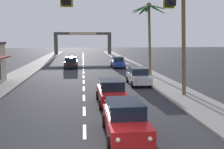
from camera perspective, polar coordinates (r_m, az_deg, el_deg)
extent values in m
cube|color=gray|center=(30.04, 8.75, -0.59)|extent=(3.20, 110.00, 0.14)
cube|color=gray|center=(30.03, -21.35, -1.07)|extent=(3.20, 110.00, 0.14)
cube|color=silver|center=(13.13, -6.08, -12.40)|extent=(0.16, 2.00, 0.01)
cube|color=silver|center=(16.56, -6.17, -8.01)|extent=(0.16, 2.00, 0.01)
cube|color=silver|center=(20.05, -6.22, -5.14)|extent=(0.16, 2.00, 0.01)
cube|color=silver|center=(23.58, -6.25, -3.12)|extent=(0.16, 2.00, 0.01)
cube|color=silver|center=(27.13, -6.28, -1.63)|extent=(0.16, 2.00, 0.01)
cube|color=silver|center=(30.69, -6.30, -0.48)|extent=(0.16, 2.00, 0.01)
cube|color=silver|center=(34.26, -6.32, 0.42)|extent=(0.16, 2.00, 0.01)
cube|color=silver|center=(37.84, -6.33, 1.16)|extent=(0.16, 2.00, 0.01)
cube|color=silver|center=(41.43, -6.34, 1.77)|extent=(0.16, 2.00, 0.01)
cube|color=silver|center=(45.01, -6.35, 2.28)|extent=(0.16, 2.00, 0.01)
cube|color=silver|center=(48.61, -6.36, 2.72)|extent=(0.16, 2.00, 0.01)
cube|color=silver|center=(52.20, -6.37, 3.09)|extent=(0.16, 2.00, 0.01)
cube|color=silver|center=(55.80, -6.37, 3.42)|extent=(0.16, 2.00, 0.01)
cube|color=silver|center=(59.39, -6.38, 3.71)|extent=(0.16, 2.00, 0.01)
cube|color=silver|center=(62.99, -6.38, 3.96)|extent=(0.16, 2.00, 0.01)
cube|color=silver|center=(66.59, -6.39, 4.19)|extent=(0.16, 2.00, 0.01)
cube|color=silver|center=(70.19, -6.39, 4.39)|extent=(0.16, 2.00, 0.01)
cube|color=silver|center=(73.79, -6.39, 4.58)|extent=(0.16, 2.00, 0.01)
cube|color=silver|center=(77.39, -6.40, 4.74)|extent=(0.16, 2.00, 0.01)
sphere|color=black|center=(9.25, 13.08, 15.61)|extent=(0.17, 0.17, 0.17)
cube|color=red|center=(12.20, 2.96, -10.63)|extent=(1.79, 4.31, 0.72)
cube|color=black|center=(12.14, 2.87, -7.36)|extent=(1.61, 2.21, 0.64)
cylinder|color=black|center=(11.20, 8.62, -14.46)|extent=(0.22, 0.64, 0.64)
cylinder|color=black|center=(10.91, -0.49, -14.98)|extent=(0.22, 0.64, 0.64)
cylinder|color=black|center=(13.79, 5.61, -9.99)|extent=(0.22, 0.64, 0.64)
cylinder|color=black|center=(13.56, -1.67, -10.27)|extent=(0.22, 0.64, 0.64)
sphere|color=#F9EFC6|center=(10.30, 8.41, -13.87)|extent=(0.18, 0.18, 0.18)
sphere|color=#F9EFC6|center=(10.08, 1.35, -14.30)|extent=(0.18, 0.18, 0.18)
cube|color=red|center=(14.31, 4.23, -7.36)|extent=(0.24, 0.06, 0.20)
cube|color=red|center=(14.14, -1.08, -7.53)|extent=(0.24, 0.06, 0.20)
cube|color=red|center=(18.04, -0.14, -4.39)|extent=(1.82, 4.33, 0.72)
cube|color=black|center=(18.05, -0.20, -2.18)|extent=(1.63, 2.22, 0.64)
cylinder|color=black|center=(16.89, 3.39, -6.54)|extent=(0.23, 0.64, 0.64)
cylinder|color=black|center=(16.67, -2.49, -6.74)|extent=(0.23, 0.64, 0.64)
cylinder|color=black|center=(19.61, 1.86, -4.45)|extent=(0.23, 0.64, 0.64)
cylinder|color=black|center=(19.42, -3.19, -4.59)|extent=(0.23, 0.64, 0.64)
sphere|color=#F9EFC6|center=(16.02, 3.04, -5.73)|extent=(0.18, 0.18, 0.18)
sphere|color=#F9EFC6|center=(15.86, -1.40, -5.87)|extent=(0.18, 0.18, 0.18)
cube|color=red|center=(20.20, 0.96, -2.74)|extent=(0.24, 0.06, 0.20)
cube|color=red|center=(20.06, -2.78, -2.83)|extent=(0.24, 0.06, 0.20)
cube|color=black|center=(39.41, -9.05, 2.38)|extent=(1.79, 4.31, 0.72)
cube|color=black|center=(39.20, -9.08, 3.34)|extent=(1.62, 2.21, 0.64)
cylinder|color=black|center=(40.91, -10.14, 2.05)|extent=(0.22, 0.64, 0.64)
cylinder|color=black|center=(40.82, -7.73, 2.09)|extent=(0.22, 0.64, 0.64)
cylinder|color=black|center=(38.10, -10.44, 1.60)|extent=(0.22, 0.64, 0.64)
cylinder|color=black|center=(38.00, -7.85, 1.64)|extent=(0.22, 0.64, 0.64)
sphere|color=#B2B2AD|center=(41.59, -9.75, 2.77)|extent=(0.18, 0.18, 0.18)
sphere|color=#B2B2AD|center=(41.53, -8.04, 2.80)|extent=(0.18, 0.18, 0.18)
cube|color=red|center=(37.30, -10.24, 2.18)|extent=(0.24, 0.06, 0.20)
cube|color=red|center=(37.22, -8.21, 2.21)|extent=(0.24, 0.06, 0.20)
cube|color=silver|center=(25.34, 5.85, -0.77)|extent=(1.79, 4.31, 0.72)
cube|color=black|center=(25.38, 5.81, 0.80)|extent=(1.62, 2.21, 0.64)
cylinder|color=black|center=(24.23, 8.53, -2.10)|extent=(0.22, 0.64, 0.64)
cylinder|color=black|center=(23.86, 4.51, -2.19)|extent=(0.22, 0.64, 0.64)
cylinder|color=black|center=(26.94, 7.02, -1.03)|extent=(0.22, 0.64, 0.64)
cylinder|color=black|center=(26.61, 3.40, -1.09)|extent=(0.22, 0.64, 0.64)
sphere|color=#B2B2AD|center=(23.38, 8.43, -1.37)|extent=(0.18, 0.18, 0.18)
sphere|color=#B2B2AD|center=(23.10, 5.45, -1.44)|extent=(0.18, 0.18, 0.18)
cube|color=red|center=(27.55, 6.29, 0.16)|extent=(0.24, 0.06, 0.20)
cube|color=red|center=(27.30, 3.58, 0.12)|extent=(0.24, 0.06, 0.20)
cube|color=navy|center=(39.58, 1.28, 2.50)|extent=(1.84, 4.33, 0.72)
cube|color=black|center=(39.67, 1.26, 3.50)|extent=(1.64, 2.23, 0.64)
cylinder|color=black|center=(38.33, 2.81, 1.77)|extent=(0.23, 0.64, 0.64)
cylinder|color=black|center=(38.13, 0.24, 1.74)|extent=(0.23, 0.64, 0.64)
cylinder|color=black|center=(41.13, 2.25, 2.21)|extent=(0.23, 0.64, 0.64)
cylinder|color=black|center=(40.93, -0.15, 2.19)|extent=(0.23, 0.64, 0.64)
sphere|color=#B2B2AD|center=(37.51, 2.61, 2.30)|extent=(0.18, 0.18, 0.18)
sphere|color=#B2B2AD|center=(37.36, 0.72, 2.29)|extent=(0.18, 0.18, 0.18)
cube|color=red|center=(41.79, 1.84, 2.94)|extent=(0.24, 0.06, 0.20)
cube|color=red|center=(41.64, 0.04, 2.92)|extent=(0.24, 0.06, 0.20)
cylinder|color=brown|center=(20.67, 15.54, 6.72)|extent=(0.70, 0.30, 8.38)
cylinder|color=brown|center=(31.13, 8.32, 7.24)|extent=(0.65, 0.29, 8.27)
ellipsoid|color=#2D702D|center=(31.28, 9.91, 14.03)|extent=(1.99, 0.84, 1.16)
ellipsoid|color=#2D702D|center=(32.14, 9.23, 14.36)|extent=(1.86, 1.69, 0.64)
ellipsoid|color=#2D702D|center=(32.27, 7.81, 14.24)|extent=(0.55, 2.11, 0.77)
ellipsoid|color=#2D702D|center=(32.00, 7.04, 13.99)|extent=(1.17, 1.96, 1.12)
ellipsoid|color=#2D702D|center=(31.13, 6.28, 14.33)|extent=(2.07, 0.61, 0.94)
ellipsoid|color=#2D702D|center=(30.91, 6.46, 14.19)|extent=(1.99, 0.66, 1.14)
ellipsoid|color=#2D702D|center=(30.27, 7.72, 14.69)|extent=(1.30, 2.06, 0.73)
ellipsoid|color=#2D702D|center=(30.29, 8.77, 14.79)|extent=(0.52, 2.14, 0.60)
ellipsoid|color=#2D702D|center=(30.81, 9.89, 14.51)|extent=(1.82, 1.70, 0.75)
sphere|color=#4C4223|center=(31.30, 8.16, 14.92)|extent=(0.60, 0.60, 0.60)
cube|color=#423D38|center=(70.41, -12.28, 6.42)|extent=(0.90, 0.90, 5.28)
cube|color=#423D38|center=(70.41, -0.57, 6.60)|extent=(0.90, 0.90, 5.28)
cube|color=#423D38|center=(70.02, -6.46, 8.99)|extent=(15.17, 0.60, 0.70)
cube|color=tan|center=(69.70, -6.46, 8.99)|extent=(7.14, 0.08, 0.56)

